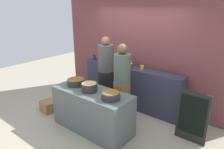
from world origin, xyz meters
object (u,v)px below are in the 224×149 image
Objects in this scene: cooking_pot_left at (76,82)px; cooking_pot_center at (89,87)px; preserve_jar_1 at (99,57)px; cooking_pot_right at (111,96)px; preserve_jar_3 at (107,60)px; preserve_jar_5 at (130,64)px; preserve_jar_0 at (94,57)px; preserve_jar_7 at (142,67)px; cook_in_cap at (122,89)px; bread_crate at (49,106)px; chalkboard_sign at (192,117)px; preserve_jar_4 at (123,62)px; cook_with_tongs at (106,78)px; preserve_jar_2 at (102,58)px; preserve_jar_6 at (131,66)px.

cooking_pot_left is 0.45m from cooking_pot_center.
cooking_pot_right is at bearing -42.65° from preserve_jar_1.
cooking_pot_right is at bearing -1.73° from cooking_pot_center.
cooking_pot_left is at bearing -79.52° from preserve_jar_3.
preserve_jar_5 is 0.42× the size of cooking_pot_center.
preserve_jar_0 is at bearing 178.70° from preserve_jar_3.
preserve_jar_5 reaches higher than preserve_jar_7.
cook_in_cap reaches higher than preserve_jar_1.
chalkboard_sign reaches higher than bread_crate.
preserve_jar_3 is 0.87× the size of preserve_jar_4.
cook_with_tongs reaches higher than cooking_pot_center.
preserve_jar_3 is at bearing -173.30° from preserve_jar_5.
cooking_pot_right is (0.21, -1.45, -0.16)m from preserve_jar_7.
preserve_jar_2 reaches higher than bread_crate.
cooking_pot_center is at bearing -153.18° from chalkboard_sign.
preserve_jar_0 is 0.13× the size of chalkboard_sign.
preserve_jar_0 is 0.15m from preserve_jar_1.
bread_crate is at bearing -178.21° from cooking_pot_right.
preserve_jar_6 is (1.03, -0.11, -0.01)m from preserve_jar_2.
cooking_pot_right is (1.52, -1.49, -0.17)m from preserve_jar_2.
cooking_pot_left is at bearing 175.74° from cooking_pot_right.
bread_crate is at bearing -176.78° from cooking_pot_center.
chalkboard_sign is at bearing -11.57° from preserve_jar_3.
preserve_jar_5 is (0.18, 0.03, -0.00)m from preserve_jar_4.
preserve_jar_4 reaches higher than cooking_pot_right.
cooking_pot_center is (0.04, -1.49, -0.15)m from preserve_jar_5.
preserve_jar_1 is 1.41m from preserve_jar_7.
preserve_jar_1 reaches higher than bread_crate.
preserve_jar_7 is 0.06× the size of cook_in_cap.
preserve_jar_0 is 0.99× the size of preserve_jar_5.
preserve_jar_4 is at bearing 5.20° from preserve_jar_3.
preserve_jar_4 is (0.48, 0.04, 0.01)m from preserve_jar_3.
preserve_jar_7 is 2.49m from bread_crate.
preserve_jar_5 is (1.16, 0.07, 0.00)m from preserve_jar_0.
preserve_jar_4 reaches higher than preserve_jar_0.
preserve_jar_3 is at bearing 116.39° from cooking_pot_center.
preserve_jar_0 is at bearing 83.37° from bread_crate.
preserve_jar_4 is 0.19m from preserve_jar_5.
preserve_jar_1 is at bearing 178.46° from preserve_jar_7.
preserve_jar_7 is at bearing 91.29° from cook_in_cap.
preserve_jar_3 reaches higher than preserve_jar_6.
preserve_jar_2 is (0.10, 0.01, -0.00)m from preserve_jar_1.
preserve_jar_3 reaches higher than cooking_pot_right.
cooking_pot_right is at bearing -62.14° from preserve_jar_4.
preserve_jar_6 is (1.13, -0.10, -0.01)m from preserve_jar_1.
preserve_jar_2 is 0.14× the size of chalkboard_sign.
preserve_jar_5 reaches higher than preserve_jar_3.
preserve_jar_7 reaches higher than bread_crate.
preserve_jar_4 is (0.98, 0.03, 0.01)m from preserve_jar_0.
cooking_pot_center is 2.04m from chalkboard_sign.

